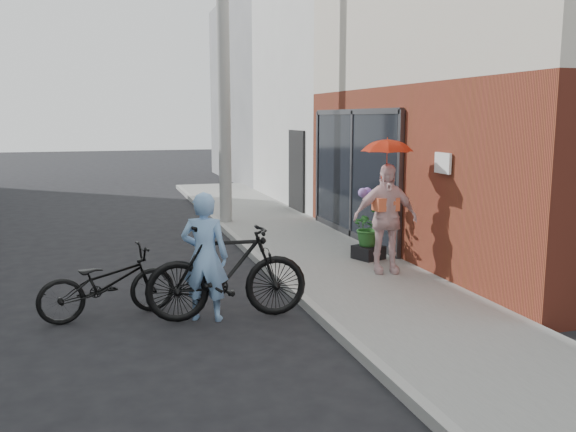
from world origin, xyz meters
name	(u,v)px	position (x,y,z in m)	size (l,w,h in m)	color
ground	(232,308)	(0.00, 0.00, 0.00)	(80.00, 80.00, 0.00)	black
sidewalk	(329,259)	(2.10, 2.00, 0.06)	(2.20, 24.00, 0.12)	gray
curb	(263,264)	(0.94, 2.00, 0.06)	(0.12, 24.00, 0.12)	#9E9E99
plaster_building	(408,82)	(7.20, 9.00, 3.50)	(8.00, 6.00, 7.00)	silver
east_building_far	(325,92)	(7.20, 16.00, 3.50)	(8.00, 8.00, 7.00)	gray
utility_pole	(224,70)	(1.10, 6.00, 3.50)	(0.28, 0.28, 7.00)	#9E9E99
officer	(205,257)	(-0.40, -0.34, 0.80)	(0.58, 0.38, 1.59)	#80AEE4
bike_left	(107,283)	(-1.55, 0.09, 0.44)	(0.59, 1.68, 0.88)	black
bike_right	(227,272)	(-0.14, -0.39, 0.60)	(0.56, 1.99, 1.19)	black
kimono_woman	(385,218)	(2.54, 0.75, 0.95)	(0.98, 0.41, 1.67)	beige
parasol	(387,142)	(2.54, 0.75, 2.11)	(0.73, 0.73, 0.64)	red
planter	(368,252)	(2.67, 1.62, 0.23)	(0.42, 0.42, 0.22)	black
potted_plant	(369,227)	(2.67, 1.62, 0.66)	(0.57, 0.50, 0.64)	#296528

